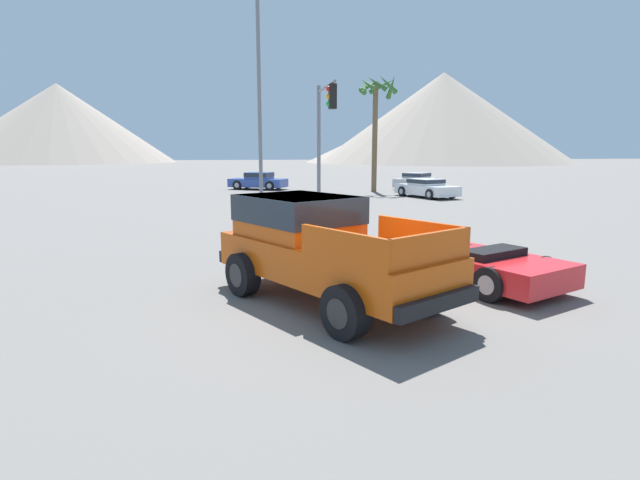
{
  "coord_description": "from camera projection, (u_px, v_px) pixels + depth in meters",
  "views": [
    {
      "loc": [
        -1.9,
        -8.99,
        2.8
      ],
      "look_at": [
        -0.1,
        0.79,
        1.03
      ],
      "focal_mm": 28.0,
      "sensor_mm": 36.0,
      "label": 1
    }
  ],
  "objects": [
    {
      "name": "traffic_light_main",
      "position": [
        324.0,
        125.0,
        20.2
      ],
      "size": [
        0.38,
        3.35,
        5.56
      ],
      "rotation": [
        0.0,
        0.0,
        4.71
      ],
      "color": "slate",
      "rests_on": "ground_plane"
    },
    {
      "name": "orange_pickup_truck",
      "position": [
        318.0,
        243.0,
        9.39
      ],
      "size": [
        4.06,
        5.36,
        1.95
      ],
      "rotation": [
        0.0,
        0.0,
        0.5
      ],
      "color": "#CC4C0C",
      "rests_on": "ground_plane"
    },
    {
      "name": "distant_mountain_range",
      "position": [
        250.0,
        124.0,
        122.6
      ],
      "size": [
        180.84,
        79.68,
        21.25
      ],
      "color": "gray",
      "rests_on": "ground_plane"
    },
    {
      "name": "palm_tree_tall",
      "position": [
        377.0,
        106.0,
        34.03
      ],
      "size": [
        2.62,
        2.98,
        7.88
      ],
      "color": "brown",
      "rests_on": "ground_plane"
    },
    {
      "name": "red_convertible_car",
      "position": [
        463.0,
        261.0,
        10.95
      ],
      "size": [
        3.39,
        4.83,
        1.04
      ],
      "rotation": [
        0.0,
        0.0,
        0.4
      ],
      "color": "red",
      "rests_on": "ground_plane"
    },
    {
      "name": "street_lamp_post",
      "position": [
        259.0,
        81.0,
        18.11
      ],
      "size": [
        0.9,
        0.24,
        9.02
      ],
      "color": "slate",
      "rests_on": "ground_plane"
    },
    {
      "name": "ground_plane",
      "position": [
        333.0,
        300.0,
        9.54
      ],
      "size": [
        320.0,
        320.0,
        0.0
      ],
      "primitive_type": "plane",
      "color": "slate"
    },
    {
      "name": "parked_car_silver",
      "position": [
        416.0,
        180.0,
        38.14
      ],
      "size": [
        4.25,
        4.09,
        1.19
      ],
      "rotation": [
        0.0,
        0.0,
        2.31
      ],
      "color": "#B7BABF",
      "rests_on": "ground_plane"
    },
    {
      "name": "parked_car_blue",
      "position": [
        258.0,
        181.0,
        37.17
      ],
      "size": [
        4.52,
        3.5,
        1.26
      ],
      "rotation": [
        0.0,
        0.0,
        1.09
      ],
      "color": "#334C9E",
      "rests_on": "ground_plane"
    },
    {
      "name": "parked_car_white",
      "position": [
        426.0,
        188.0,
        30.73
      ],
      "size": [
        3.02,
        4.53,
        1.14
      ],
      "rotation": [
        0.0,
        0.0,
        3.46
      ],
      "color": "white",
      "rests_on": "ground_plane"
    }
  ]
}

